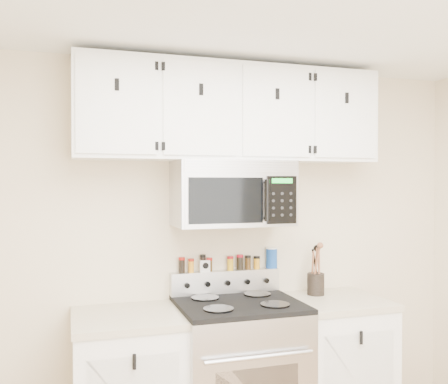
% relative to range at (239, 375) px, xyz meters
% --- Properties ---
extents(back_wall, '(3.50, 0.01, 2.50)m').
position_rel_range_xyz_m(back_wall, '(0.00, 0.32, 0.76)').
color(back_wall, beige).
rests_on(back_wall, floor).
extents(range, '(0.76, 0.65, 1.10)m').
position_rel_range_xyz_m(range, '(0.00, 0.00, 0.00)').
color(range, '#B7B7BA').
rests_on(range, floor).
extents(base_cabinet_right, '(0.64, 0.62, 0.92)m').
position_rel_range_xyz_m(base_cabinet_right, '(0.69, 0.02, -0.03)').
color(base_cabinet_right, white).
rests_on(base_cabinet_right, floor).
extents(microwave, '(0.76, 0.44, 0.42)m').
position_rel_range_xyz_m(microwave, '(0.00, 0.13, 1.14)').
color(microwave, '#9E9EA3').
rests_on(microwave, back_wall).
extents(upper_cabinets, '(2.00, 0.35, 0.62)m').
position_rel_range_xyz_m(upper_cabinets, '(-0.00, 0.15, 1.66)').
color(upper_cabinets, white).
rests_on(upper_cabinets, back_wall).
extents(utensil_crock, '(0.12, 0.12, 0.35)m').
position_rel_range_xyz_m(utensil_crock, '(0.62, 0.15, 0.52)').
color(utensil_crock, black).
rests_on(utensil_crock, base_cabinet_right).
extents(kitchen_timer, '(0.07, 0.06, 0.08)m').
position_rel_range_xyz_m(kitchen_timer, '(-0.15, 0.28, 0.65)').
color(kitchen_timer, white).
rests_on(kitchen_timer, range).
extents(salt_canister, '(0.08, 0.08, 0.15)m').
position_rel_range_xyz_m(salt_canister, '(0.34, 0.28, 0.69)').
color(salt_canister, '#164498').
rests_on(salt_canister, range).
extents(spice_jar_0, '(0.04, 0.04, 0.10)m').
position_rel_range_xyz_m(spice_jar_0, '(-0.30, 0.28, 0.67)').
color(spice_jar_0, black).
rests_on(spice_jar_0, range).
extents(spice_jar_1, '(0.04, 0.04, 0.09)m').
position_rel_range_xyz_m(spice_jar_1, '(-0.24, 0.28, 0.66)').
color(spice_jar_1, orange).
rests_on(spice_jar_1, range).
extents(spice_jar_2, '(0.04, 0.04, 0.12)m').
position_rel_range_xyz_m(spice_jar_2, '(-0.16, 0.28, 0.67)').
color(spice_jar_2, black).
rests_on(spice_jar_2, range).
extents(spice_jar_3, '(0.04, 0.04, 0.09)m').
position_rel_range_xyz_m(spice_jar_3, '(-0.11, 0.28, 0.66)').
color(spice_jar_3, '#3A290E').
rests_on(spice_jar_3, range).
extents(spice_jar_4, '(0.04, 0.04, 0.10)m').
position_rel_range_xyz_m(spice_jar_4, '(0.04, 0.28, 0.66)').
color(spice_jar_4, gold).
rests_on(spice_jar_4, range).
extents(spice_jar_5, '(0.05, 0.05, 0.10)m').
position_rel_range_xyz_m(spice_jar_5, '(0.11, 0.28, 0.67)').
color(spice_jar_5, black).
rests_on(spice_jar_5, range).
extents(spice_jar_6, '(0.04, 0.04, 0.10)m').
position_rel_range_xyz_m(spice_jar_6, '(0.16, 0.28, 0.66)').
color(spice_jar_6, '#40290F').
rests_on(spice_jar_6, range).
extents(spice_jar_7, '(0.04, 0.04, 0.09)m').
position_rel_range_xyz_m(spice_jar_7, '(0.23, 0.28, 0.66)').
color(spice_jar_7, orange).
rests_on(spice_jar_7, range).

